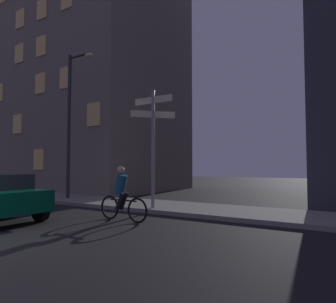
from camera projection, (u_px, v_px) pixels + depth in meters
sidewalk_kerb at (153, 206)px, 11.61m from camera, size 40.00×2.67×0.14m
signpost at (153, 137)px, 10.64m from camera, size 1.61×1.16×4.20m
street_lamp at (72, 114)px, 13.80m from camera, size 1.55×0.28×6.69m
cyclist at (122, 195)px, 8.77m from camera, size 1.82×0.34×1.61m
building_left_block at (96, 74)px, 21.55m from camera, size 11.07×8.95×16.55m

